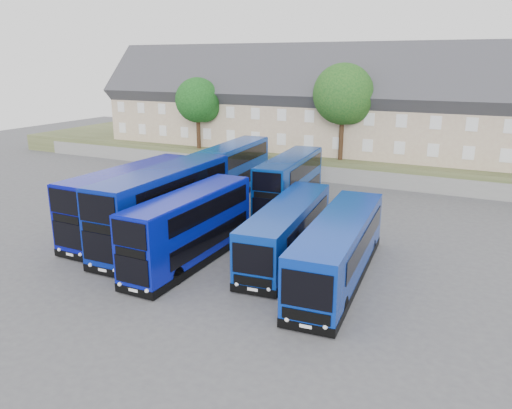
# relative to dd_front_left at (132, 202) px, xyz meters

# --- Properties ---
(ground) EXTENTS (120.00, 120.00, 0.00)m
(ground) POSITION_rel_dd_front_left_xyz_m (5.90, -3.85, -2.20)
(ground) COLOR #4A4A4F
(ground) RESTS_ON ground
(retaining_wall) EXTENTS (70.00, 0.40, 1.50)m
(retaining_wall) POSITION_rel_dd_front_left_xyz_m (5.90, 20.15, -1.45)
(retaining_wall) COLOR slate
(retaining_wall) RESTS_ON ground
(earth_bank) EXTENTS (80.00, 20.00, 2.00)m
(earth_bank) POSITION_rel_dd_front_left_xyz_m (5.90, 30.15, -1.20)
(earth_bank) COLOR #49532E
(earth_bank) RESTS_ON ground
(terrace_row) EXTENTS (54.00, 10.40, 11.20)m
(terrace_row) POSITION_rel_dd_front_left_xyz_m (5.90, 26.15, 4.40)
(terrace_row) COLOR tan
(terrace_row) RESTS_ON earth_bank
(dd_front_left) EXTENTS (2.80, 11.31, 4.47)m
(dd_front_left) POSITION_rel_dd_front_left_xyz_m (0.00, 0.00, 0.00)
(dd_front_left) COLOR #070C90
(dd_front_left) RESTS_ON ground
(dd_front_mid) EXTENTS (2.99, 12.10, 4.79)m
(dd_front_mid) POSITION_rel_dd_front_left_xyz_m (3.11, -0.50, 0.16)
(dd_front_mid) COLOR navy
(dd_front_mid) RESTS_ON ground
(dd_front_right) EXTENTS (2.42, 10.38, 4.12)m
(dd_front_right) POSITION_rel_dd_front_left_xyz_m (6.36, -2.57, -0.18)
(dd_front_right) COLOR #08139D
(dd_front_right) RESTS_ON ground
(dd_rear_left) EXTENTS (3.31, 11.10, 4.35)m
(dd_rear_left) POSITION_rel_dd_front_left_xyz_m (1.10, 12.11, -0.06)
(dd_rear_left) COLOR #083399
(dd_rear_left) RESTS_ON ground
(dd_rear_right) EXTENTS (3.27, 10.68, 4.18)m
(dd_rear_right) POSITION_rel_dd_front_left_xyz_m (7.37, 9.96, -0.15)
(dd_rear_right) COLOR navy
(dd_rear_right) RESTS_ON ground
(coach_east_a) EXTENTS (3.62, 11.86, 3.19)m
(coach_east_a) POSITION_rel_dd_front_left_xyz_m (11.02, 0.75, -0.63)
(coach_east_a) COLOR #082F97
(coach_east_a) RESTS_ON ground
(coach_east_b) EXTENTS (3.50, 12.46, 3.37)m
(coach_east_b) POSITION_rel_dd_front_left_xyz_m (14.78, -1.13, -0.55)
(coach_east_b) COLOR #082CA0
(coach_east_b) RESTS_ON ground
(tree_west) EXTENTS (4.80, 4.80, 7.65)m
(tree_west) POSITION_rel_dd_front_left_xyz_m (-7.95, 21.25, 4.85)
(tree_west) COLOR #382314
(tree_west) RESTS_ON earth_bank
(tree_mid) EXTENTS (5.76, 5.76, 9.18)m
(tree_mid) POSITION_rel_dd_front_left_xyz_m (8.05, 21.75, 5.87)
(tree_mid) COLOR #382314
(tree_mid) RESTS_ON earth_bank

